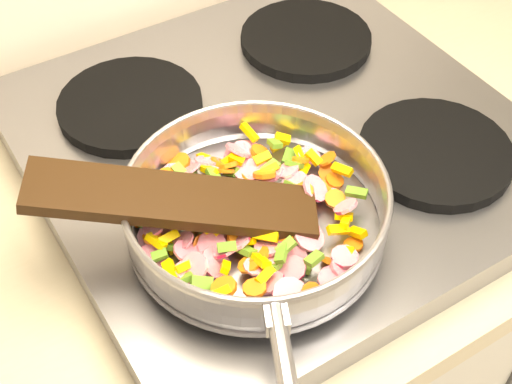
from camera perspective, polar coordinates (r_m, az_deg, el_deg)
cooktop at (r=0.93m, az=1.70°, el=3.86°), size 0.60×0.60×0.04m
grate_fl at (r=0.78m, az=-1.32°, el=-4.41°), size 0.19×0.19×0.02m
grate_fr at (r=0.90m, az=14.15°, el=3.08°), size 0.19×0.19×0.02m
grate_bl at (r=0.96m, az=-10.03°, el=6.88°), size 0.19×0.19×0.02m
grate_br at (r=1.06m, az=4.01°, el=12.11°), size 0.19×0.19×0.02m
saute_pan at (r=0.76m, az=0.02°, el=-1.24°), size 0.33×0.47×0.06m
vegetable_heap at (r=0.77m, az=-0.83°, el=-1.75°), size 0.27×0.27×0.05m
wooden_spatula at (r=0.74m, az=-6.58°, el=-0.62°), size 0.29×0.21×0.07m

